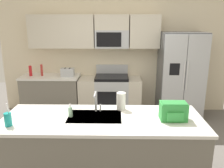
{
  "coord_description": "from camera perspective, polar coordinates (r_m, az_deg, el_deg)",
  "views": [
    {
      "loc": [
        0.02,
        -3.17,
        2.1
      ],
      "look_at": [
        -0.04,
        0.6,
        1.05
      ],
      "focal_mm": 37.28,
      "sensor_mm": 36.0,
      "label": 1
    }
  ],
  "objects": [
    {
      "name": "refrigerator",
      "position": [
        5.22,
        16.38,
        1.93
      ],
      "size": [
        0.9,
        0.76,
        1.85
      ],
      "color": "#4C4F54",
      "rests_on": "ground"
    },
    {
      "name": "kitchen_wall_unit",
      "position": [
        5.29,
        -0.79,
        8.76
      ],
      "size": [
        5.2,
        0.43,
        2.6
      ],
      "color": "beige",
      "rests_on": "ground"
    },
    {
      "name": "toaster",
      "position": [
        5.15,
        -10.84,
        2.85
      ],
      "size": [
        0.28,
        0.16,
        0.18
      ],
      "color": "#B7BABF",
      "rests_on": "back_counter"
    },
    {
      "name": "backpack",
      "position": [
        2.97,
        14.82,
        -6.38
      ],
      "size": [
        0.32,
        0.22,
        0.23
      ],
      "color": "green",
      "rests_on": "island_counter"
    },
    {
      "name": "bottle_red",
      "position": [
        5.4,
        -19.38,
        3.07
      ],
      "size": [
        0.06,
        0.06,
        0.23
      ],
      "primitive_type": "cylinder",
      "color": "red",
      "rests_on": "back_counter"
    },
    {
      "name": "drink_cup_teal",
      "position": [
        2.98,
        -24.15,
        -7.92
      ],
      "size": [
        0.08,
        0.08,
        0.28
      ],
      "color": "teal",
      "rests_on": "island_counter"
    },
    {
      "name": "pepper_mill",
      "position": [
        5.34,
        -16.85,
        3.29
      ],
      "size": [
        0.05,
        0.05,
        0.25
      ],
      "primitive_type": "cylinder",
      "color": "#B2332D",
      "rests_on": "back_counter"
    },
    {
      "name": "range_oven",
      "position": [
        5.24,
        -0.47,
        -2.87
      ],
      "size": [
        1.36,
        0.61,
        1.1
      ],
      "color": "#B7BABF",
      "rests_on": "ground"
    },
    {
      "name": "soap_dispenser",
      "position": [
        3.02,
        -10.18,
        -6.67
      ],
      "size": [
        0.06,
        0.06,
        0.17
      ],
      "color": "#A5D8B2",
      "rests_on": "island_counter"
    },
    {
      "name": "sink_faucet",
      "position": [
        3.09,
        -3.96,
        -3.98
      ],
      "size": [
        0.09,
        0.21,
        0.28
      ],
      "color": "#B7BABF",
      "rests_on": "island_counter"
    },
    {
      "name": "island_counter",
      "position": [
        3.17,
        -2.3,
        -15.7
      ],
      "size": [
        2.53,
        0.92,
        0.9
      ],
      "color": "slate",
      "rests_on": "ground"
    },
    {
      "name": "paper_towel_roll",
      "position": [
        3.19,
        2.23,
        -4.22
      ],
      "size": [
        0.12,
        0.12,
        0.24
      ],
      "primitive_type": "cylinder",
      "color": "white",
      "rests_on": "island_counter"
    },
    {
      "name": "ground_plane",
      "position": [
        3.8,
        0.52,
        -17.98
      ],
      "size": [
        9.0,
        9.0,
        0.0
      ],
      "primitive_type": "plane",
      "color": "#66605B",
      "rests_on": "ground"
    },
    {
      "name": "back_counter",
      "position": [
        5.43,
        -14.56,
        -2.62
      ],
      "size": [
        1.27,
        0.63,
        0.9
      ],
      "color": "slate",
      "rests_on": "ground"
    }
  ]
}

